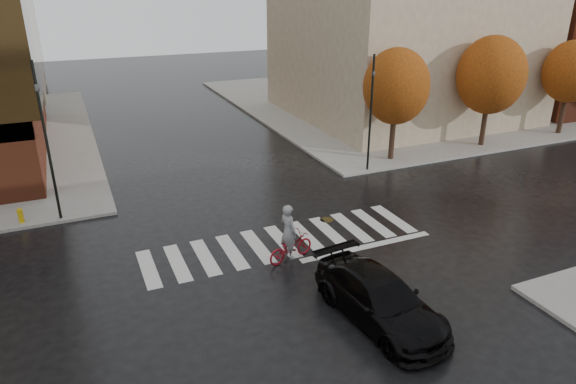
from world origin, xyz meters
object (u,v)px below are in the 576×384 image
Objects in this scene: sedan at (380,299)px; traffic_light_nw at (45,133)px; traffic_light_ne at (371,108)px; cyclist at (290,241)px; fire_hydrant at (20,215)px.

traffic_light_nw is (-9.16, 11.90, 3.33)m from sedan.
traffic_light_ne reaches higher than sedan.
traffic_light_nw is at bearing 121.28° from sedan.
fire_hydrant is at bearing 36.04° from cyclist.
cyclist is at bearing -37.78° from fire_hydrant.
sedan is 15.39m from traffic_light_nw.
traffic_light_nw reaches higher than traffic_light_ne.
cyclist is at bearing 70.04° from traffic_light_nw.
sedan is at bearing 59.71° from traffic_light_nw.
fire_hydrant is (-9.68, 7.50, -0.27)m from cyclist.
traffic_light_ne is at bearing -0.65° from fire_hydrant.
traffic_light_ne is (16.10, 0.00, -0.40)m from traffic_light_nw.
traffic_light_ne reaches higher than cyclist.
sedan is 16.19m from fire_hydrant.
traffic_light_nw is at bearing 31.73° from cyclist.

